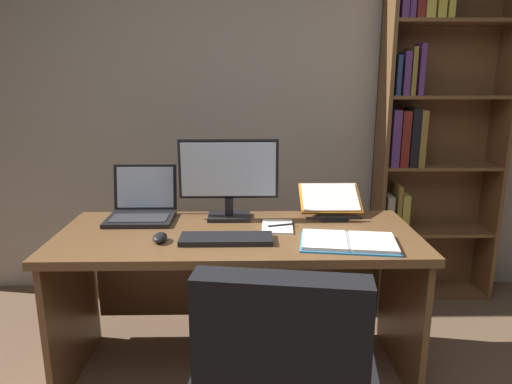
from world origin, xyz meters
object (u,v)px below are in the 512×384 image
monitor (229,178)px  pen (281,225)px  reading_stand_with_book (330,201)px  open_binder (349,242)px  computer_mouse (160,238)px  notepad (277,227)px  laptop (142,208)px  desk (238,265)px  keyboard (226,239)px  bookshelf (426,136)px

monitor → pen: bearing=-31.8°
reading_stand_with_book → open_binder: 0.47m
open_binder → pen: 0.37m
computer_mouse → reading_stand_with_book: bearing=26.0°
monitor → computer_mouse: monitor is taller
reading_stand_with_book → pen: size_ratio=2.32×
notepad → laptop: bearing=166.3°
notepad → computer_mouse: bearing=-160.7°
desk → keyboard: 0.30m
open_binder → reading_stand_with_book: bearing=98.7°
open_binder → pen: (-0.28, 0.24, 0.00)m
keyboard → computer_mouse: computer_mouse is taller
desk → pen: (0.22, -0.01, 0.22)m
bookshelf → open_binder: bearing=-124.2°
computer_mouse → reading_stand_with_book: 0.94m
laptop → reading_stand_with_book: 1.00m
reading_stand_with_book → notepad: bearing=-143.6°
bookshelf → pen: bookshelf is taller
bookshelf → keyboard: (-1.26, -1.00, -0.34)m
pen → desk: bearing=176.5°
laptop → open_binder: size_ratio=0.74×
desk → open_binder: 0.60m
reading_stand_with_book → open_binder: bearing=-89.7°
bookshelf → computer_mouse: size_ratio=21.78×
reading_stand_with_book → pen: 0.36m
bookshelf → computer_mouse: (-1.56, -1.00, -0.33)m
computer_mouse → pen: size_ratio=0.74×
keyboard → notepad: 0.31m
laptop → pen: size_ratio=2.41×
laptop → computer_mouse: (0.16, -0.36, -0.04)m
desk → keyboard: size_ratio=4.10×
desk → bookshelf: 1.55m
pen → bookshelf: bearing=39.0°
bookshelf → reading_stand_with_book: 0.96m
laptop → bookshelf: bearing=20.3°
monitor → pen: monitor is taller
monitor → notepad: size_ratio=2.45×
keyboard → reading_stand_with_book: (0.54, 0.41, 0.06)m
laptop → computer_mouse: 0.40m
desk → laptop: laptop is taller
bookshelf → reading_stand_with_book: (-0.71, -0.58, -0.28)m
computer_mouse → notepad: size_ratio=0.50×
monitor → computer_mouse: 0.50m
bookshelf → keyboard: 1.64m
reading_stand_with_book → pen: bearing=-141.6°
keyboard → notepad: (0.24, 0.19, -0.01)m
desk → pen: 0.31m
keyboard → computer_mouse: bearing=180.0°
bookshelf → reading_stand_with_book: bookshelf is taller
notepad → desk: bearing=176.2°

